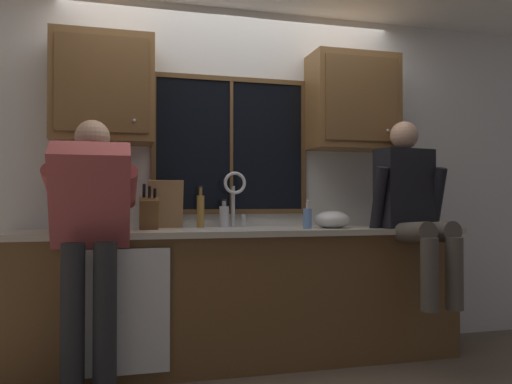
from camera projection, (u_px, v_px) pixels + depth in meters
The scene contains 22 objects.
back_wall at pixel (232, 179), 3.91m from camera, with size 5.42×0.12×2.55m, color silver.
window_glass at pixel (231, 145), 3.84m from camera, with size 1.10×0.02×0.95m, color black.
window_frame_top at pixel (231, 79), 3.84m from camera, with size 1.17×0.02×0.04m, color brown.
window_frame_bottom at pixel (231, 212), 3.82m from camera, with size 1.17×0.02×0.04m, color brown.
window_frame_left at pixel (154, 143), 3.68m from camera, with size 0.04×0.02×0.95m, color brown.
window_frame_right at pixel (303, 147), 3.98m from camera, with size 0.04×0.02×0.95m, color brown.
window_mullion_center at pixel (231, 145), 3.83m from camera, with size 0.02×0.02×0.95m, color brown.
lower_cabinet_run at pixel (243, 298), 3.55m from camera, with size 3.02×0.58×0.88m, color brown.
countertop at pixel (244, 232), 3.54m from camera, with size 3.08×0.62×0.04m, color beige.
dishwasher_front at pixel (118, 312), 3.03m from camera, with size 0.60×0.02×0.74m, color white.
upper_cabinet_left at pixel (103, 89), 3.45m from camera, with size 0.66×0.36×0.72m.
upper_cabinet_right at pixel (353, 102), 3.92m from camera, with size 0.66×0.36×0.72m.
sink at pixel (240, 243), 3.54m from camera, with size 0.80×0.46×0.21m.
faucet at pixel (235, 192), 3.73m from camera, with size 0.18×0.09×0.40m.
person_standing at pixel (90, 224), 2.97m from camera, with size 0.53×0.66×1.60m.
person_sitting_on_counter at pixel (412, 202), 3.59m from camera, with size 0.54×0.62×1.26m.
knife_block at pixel (149, 213), 3.42m from camera, with size 0.12×0.18×0.32m.
cutting_board at pixel (166, 204), 3.63m from camera, with size 0.24×0.02×0.34m, color #997047.
mixing_bowl at pixel (332, 220), 3.64m from camera, with size 0.25×0.25×0.13m, color silver.
soap_dispenser at pixel (308, 218), 3.54m from camera, with size 0.06×0.07×0.19m.
bottle_green_glass at pixel (224, 216), 3.70m from camera, with size 0.07×0.07×0.20m.
bottle_tall_clear at pixel (201, 210), 3.65m from camera, with size 0.05×0.05×0.30m.
Camera 1 is at (-0.84, -3.76, 1.11)m, focal length 36.28 mm.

